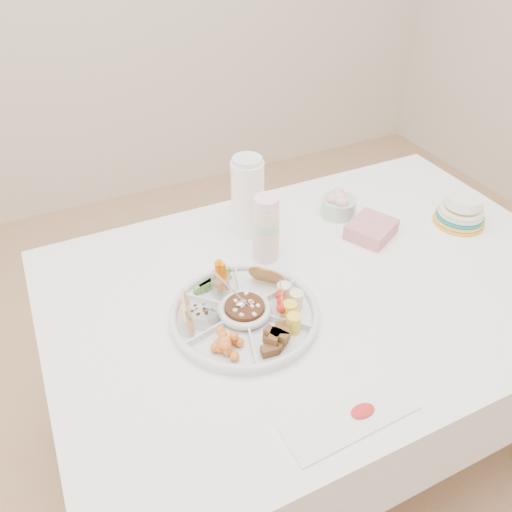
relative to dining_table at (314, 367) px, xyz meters
name	(u,v)px	position (x,y,z in m)	size (l,w,h in m)	color
floor	(306,432)	(0.00, 0.00, -0.38)	(4.00, 4.00, 0.00)	tan
dining_table	(314,367)	(0.00, 0.00, 0.00)	(1.52, 1.02, 0.76)	white
chair	(506,253)	(0.88, 0.07, 0.14)	(0.43, 0.43, 1.03)	brown
party_tray	(245,312)	(-0.26, -0.04, 0.40)	(0.38, 0.38, 0.04)	white
bean_dip	(245,309)	(-0.26, -0.04, 0.41)	(0.10, 0.10, 0.04)	black
tortillas	(262,275)	(-0.17, 0.05, 0.42)	(0.09, 0.09, 0.05)	#AD7C40
carrot_cucumber	(214,274)	(-0.29, 0.09, 0.44)	(0.10, 0.10, 0.09)	#DB6000
pita_raisins	(193,312)	(-0.39, 0.00, 0.42)	(0.12, 0.12, 0.06)	tan
cherries	(225,344)	(-0.35, -0.13, 0.42)	(0.10, 0.10, 0.04)	orange
granola_chunks	(279,337)	(-0.23, -0.17, 0.42)	(0.11, 0.11, 0.05)	#4F2B16
banana_tomato	(295,295)	(-0.14, -0.07, 0.44)	(0.12, 0.12, 0.10)	#DDD286
cup_stack	(266,226)	(-0.10, 0.17, 0.49)	(0.08, 0.08, 0.22)	white
thermos	(248,195)	(-0.09, 0.32, 0.51)	(0.10, 0.10, 0.26)	white
flower_bowl	(339,203)	(0.22, 0.27, 0.42)	(0.12, 0.12, 0.09)	#ABDEC8
napkin_stack	(371,229)	(0.25, 0.12, 0.40)	(0.14, 0.12, 0.05)	#C4777F
plate_stack	(462,209)	(0.55, 0.06, 0.43)	(0.16, 0.16, 0.10)	gold
placemat	(351,418)	(-0.18, -0.41, 0.38)	(0.30, 0.10, 0.01)	white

